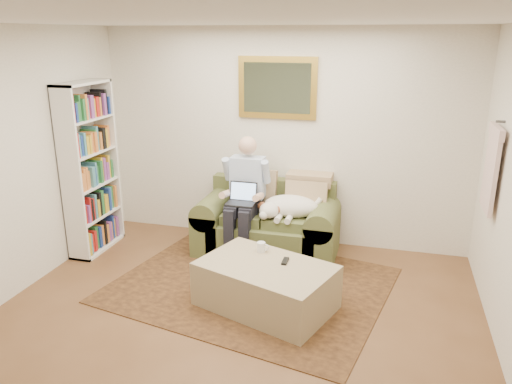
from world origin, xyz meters
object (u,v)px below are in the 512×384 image
at_px(laptop, 242,198).
at_px(coffee_mug, 261,247).
at_px(sleeping_dog, 291,206).
at_px(seated_man, 244,199).
at_px(bookshelf, 90,169).
at_px(ottoman, 266,286).
at_px(sofa, 267,229).

height_order(laptop, coffee_mug, laptop).
distance_m(sleeping_dog, coffee_mug, 0.91).
height_order(seated_man, bookshelf, bookshelf).
height_order(seated_man, ottoman, seated_man).
xyz_separation_m(sleeping_dog, bookshelf, (-2.33, -0.36, 0.37)).
bearing_deg(sleeping_dog, sofa, 164.26).
xyz_separation_m(sofa, ottoman, (0.30, -1.25, -0.06)).
bearing_deg(bookshelf, ottoman, -18.95).
bearing_deg(bookshelf, laptop, 7.43).
xyz_separation_m(ottoman, bookshelf, (-2.33, 0.80, 0.78)).
xyz_separation_m(coffee_mug, bookshelf, (-2.21, 0.53, 0.51)).
relative_size(laptop, sleeping_dog, 0.47).
relative_size(seated_man, ottoman, 1.14).
bearing_deg(ottoman, sofa, 103.44).
xyz_separation_m(sleeping_dog, ottoman, (0.00, -1.16, -0.41)).
distance_m(seated_man, ottoman, 1.31).
bearing_deg(sleeping_dog, seated_man, -172.87).
relative_size(sofa, laptop, 5.15).
xyz_separation_m(seated_man, laptop, (0.00, -0.06, 0.03)).
bearing_deg(sleeping_dog, laptop, -166.36).
relative_size(sofa, sleeping_dog, 2.43).
xyz_separation_m(seated_man, coffee_mug, (0.43, -0.83, -0.20)).
bearing_deg(sofa, bookshelf, -167.56).
bearing_deg(laptop, coffee_mug, -60.77).
distance_m(ottoman, bookshelf, 2.58).
bearing_deg(laptop, seated_man, 90.00).
bearing_deg(seated_man, laptop, -90.00).
xyz_separation_m(sleeping_dog, coffee_mug, (-0.12, -0.90, -0.14)).
height_order(sofa, bookshelf, bookshelf).
bearing_deg(ottoman, sleeping_dog, 90.11).
distance_m(ottoman, coffee_mug, 0.40).
height_order(sofa, laptop, laptop).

